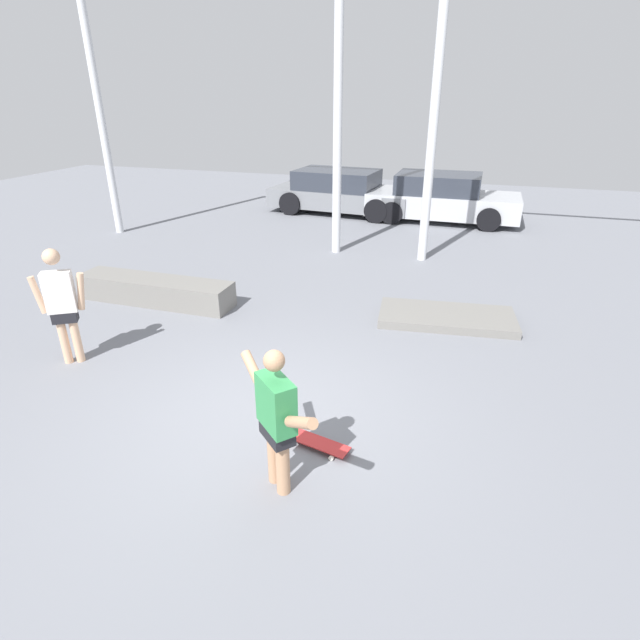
{
  "coord_description": "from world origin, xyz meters",
  "views": [
    {
      "loc": [
        2.1,
        -4.49,
        3.56
      ],
      "look_at": [
        0.23,
        1.48,
        0.68
      ],
      "focal_mm": 28.0,
      "sensor_mm": 36.0,
      "label": 1
    }
  ],
  "objects_px": {
    "grind_box": "(155,290)",
    "bystander": "(62,302)",
    "skateboarder": "(277,417)",
    "skateboard": "(313,441)",
    "parked_car_silver": "(441,198)",
    "manual_pad": "(447,317)",
    "parked_car_grey": "(340,192)"
  },
  "relations": [
    {
      "from": "grind_box",
      "to": "bystander",
      "type": "bearing_deg",
      "value": -85.63
    },
    {
      "from": "skateboarder",
      "to": "grind_box",
      "type": "xyz_separation_m",
      "value": [
        -3.92,
        3.73,
        -0.59
      ]
    },
    {
      "from": "skateboard",
      "to": "bystander",
      "type": "height_order",
      "value": "bystander"
    },
    {
      "from": "grind_box",
      "to": "parked_car_silver",
      "type": "bearing_deg",
      "value": 61.44
    },
    {
      "from": "bystander",
      "to": "skateboarder",
      "type": "bearing_deg",
      "value": 126.78
    },
    {
      "from": "manual_pad",
      "to": "parked_car_silver",
      "type": "xyz_separation_m",
      "value": [
        -0.78,
        7.38,
        0.59
      ]
    },
    {
      "from": "parked_car_grey",
      "to": "bystander",
      "type": "relative_size",
      "value": 2.76
    },
    {
      "from": "parked_car_grey",
      "to": "skateboarder",
      "type": "bearing_deg",
      "value": -72.66
    },
    {
      "from": "skateboard",
      "to": "grind_box",
      "type": "distance_m",
      "value": 5.08
    },
    {
      "from": "parked_car_grey",
      "to": "bystander",
      "type": "height_order",
      "value": "bystander"
    },
    {
      "from": "skateboard",
      "to": "bystander",
      "type": "xyz_separation_m",
      "value": [
        -3.88,
        0.77,
        0.87
      ]
    },
    {
      "from": "parked_car_grey",
      "to": "skateboard",
      "type": "bearing_deg",
      "value": -71.3
    },
    {
      "from": "skateboarder",
      "to": "manual_pad",
      "type": "relative_size",
      "value": 0.67
    },
    {
      "from": "skateboard",
      "to": "grind_box",
      "type": "xyz_separation_m",
      "value": [
        -4.06,
        3.06,
        0.16
      ]
    },
    {
      "from": "grind_box",
      "to": "bystander",
      "type": "relative_size",
      "value": 1.76
    },
    {
      "from": "grind_box",
      "to": "manual_pad",
      "type": "relative_size",
      "value": 1.32
    },
    {
      "from": "skateboarder",
      "to": "skateboard",
      "type": "relative_size",
      "value": 1.76
    },
    {
      "from": "grind_box",
      "to": "bystander",
      "type": "height_order",
      "value": "bystander"
    },
    {
      "from": "skateboard",
      "to": "parked_car_grey",
      "type": "distance_m",
      "value": 11.69
    },
    {
      "from": "bystander",
      "to": "grind_box",
      "type": "bearing_deg",
      "value": -117.78
    },
    {
      "from": "grind_box",
      "to": "manual_pad",
      "type": "height_order",
      "value": "grind_box"
    },
    {
      "from": "parked_car_silver",
      "to": "manual_pad",
      "type": "bearing_deg",
      "value": -83.47
    },
    {
      "from": "skateboard",
      "to": "parked_car_silver",
      "type": "height_order",
      "value": "parked_car_silver"
    },
    {
      "from": "parked_car_silver",
      "to": "bystander",
      "type": "distance_m",
      "value": 11.25
    },
    {
      "from": "skateboard",
      "to": "parked_car_silver",
      "type": "relative_size",
      "value": 0.2
    },
    {
      "from": "grind_box",
      "to": "bystander",
      "type": "distance_m",
      "value": 2.4
    },
    {
      "from": "skateboarder",
      "to": "grind_box",
      "type": "relative_size",
      "value": 0.51
    },
    {
      "from": "parked_car_grey",
      "to": "manual_pad",
      "type": "bearing_deg",
      "value": -57.58
    },
    {
      "from": "skateboard",
      "to": "manual_pad",
      "type": "distance_m",
      "value": 3.97
    },
    {
      "from": "parked_car_silver",
      "to": "bystander",
      "type": "relative_size",
      "value": 2.6
    },
    {
      "from": "manual_pad",
      "to": "parked_car_silver",
      "type": "relative_size",
      "value": 0.51
    },
    {
      "from": "skateboarder",
      "to": "bystander",
      "type": "height_order",
      "value": "bystander"
    }
  ]
}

